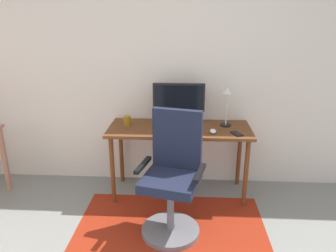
# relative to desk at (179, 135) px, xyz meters

# --- Properties ---
(wall_back) EXTENTS (6.00, 0.10, 2.60)m
(wall_back) POSITION_rel_desk_xyz_m (-0.03, 0.35, 0.65)
(wall_back) COLOR beige
(wall_back) RESTS_ON ground
(area_rug) EXTENTS (1.67, 1.01, 0.01)m
(area_rug) POSITION_rel_desk_xyz_m (-0.05, -0.59, -0.64)
(area_rug) COLOR maroon
(area_rug) RESTS_ON ground
(desk) EXTENTS (1.42, 0.56, 0.73)m
(desk) POSITION_rel_desk_xyz_m (0.00, 0.00, 0.00)
(desk) COLOR brown
(desk) RESTS_ON ground
(monitor) EXTENTS (0.52, 0.18, 0.42)m
(monitor) POSITION_rel_desk_xyz_m (-0.01, 0.14, 0.34)
(monitor) COLOR #B2B2B7
(monitor) RESTS_ON desk
(keyboard) EXTENTS (0.43, 0.13, 0.02)m
(keyboard) POSITION_rel_desk_xyz_m (0.01, -0.16, 0.09)
(keyboard) COLOR white
(keyboard) RESTS_ON desk
(computer_mouse) EXTENTS (0.06, 0.10, 0.03)m
(computer_mouse) POSITION_rel_desk_xyz_m (0.32, -0.14, 0.10)
(computer_mouse) COLOR white
(computer_mouse) RESTS_ON desk
(coffee_cup) EXTENTS (0.07, 0.07, 0.11)m
(coffee_cup) POSITION_rel_desk_xyz_m (-0.53, 0.02, 0.14)
(coffee_cup) COLOR #885F14
(coffee_cup) RESTS_ON desk
(cell_phone) EXTENTS (0.11, 0.16, 0.01)m
(cell_phone) POSITION_rel_desk_xyz_m (0.54, -0.16, 0.09)
(cell_phone) COLOR black
(cell_phone) RESTS_ON desk
(desk_lamp) EXTENTS (0.11, 0.11, 0.40)m
(desk_lamp) POSITION_rel_desk_xyz_m (0.47, 0.09, 0.35)
(desk_lamp) COLOR black
(desk_lamp) RESTS_ON desk
(office_chair) EXTENTS (0.58, 0.53, 1.06)m
(office_chair) POSITION_rel_desk_xyz_m (-0.04, -0.64, -0.20)
(office_chair) COLOR slate
(office_chair) RESTS_ON ground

